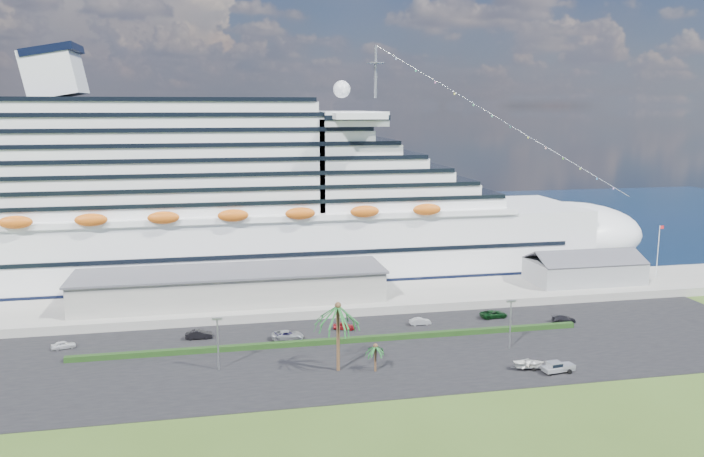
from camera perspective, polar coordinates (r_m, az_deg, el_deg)
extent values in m
plane|color=#354E1A|center=(106.24, 4.68, -12.11)|extent=(420.00, 420.00, 0.00)
cube|color=black|center=(116.10, 3.15, -10.08)|extent=(140.00, 38.00, 0.12)
cube|color=gray|center=(142.69, 0.19, -5.83)|extent=(240.00, 20.00, 1.80)
cube|color=black|center=(229.58, -4.38, 0.04)|extent=(420.00, 160.00, 0.02)
cube|color=silver|center=(161.74, -8.51, -1.44)|extent=(160.00, 30.00, 16.00)
ellipsoid|color=silver|center=(183.92, 17.22, -0.39)|extent=(40.00, 30.00, 16.00)
cube|color=black|center=(163.23, -8.45, -3.78)|extent=(164.00, 30.60, 2.40)
cube|color=silver|center=(158.72, -13.07, 6.06)|extent=(128.00, 26.00, 24.80)
cube|color=silver|center=(161.29, -0.57, 9.16)|extent=(14.00, 38.00, 3.20)
cube|color=silver|center=(161.68, -23.50, 11.74)|extent=(11.58, 14.00, 11.58)
cylinder|color=gray|center=(162.99, 1.97, 12.89)|extent=(0.70, 0.70, 12.00)
ellipsoid|color=#C85812|center=(144.31, -9.85, 1.07)|extent=(90.00, 2.40, 2.60)
ellipsoid|color=#C85812|center=(175.59, -10.18, 2.66)|extent=(90.00, 2.40, 2.60)
cube|color=black|center=(161.59, -8.52, -1.17)|extent=(144.00, 30.40, 0.90)
cube|color=gray|center=(138.92, -9.99, -4.76)|extent=(60.00, 14.00, 6.00)
cube|color=#4C4C54|center=(138.17, -10.03, -3.52)|extent=(61.00, 15.00, 0.40)
cube|color=gray|center=(160.38, 18.73, -3.37)|extent=(24.00, 12.00, 4.80)
cube|color=#4C4C54|center=(157.09, 19.35, -2.33)|extent=(24.00, 6.31, 2.74)
cube|color=#4C4C54|center=(162.14, 18.28, -1.89)|extent=(24.00, 6.31, 2.74)
cylinder|color=silver|center=(169.34, 24.08, -1.77)|extent=(0.16, 0.16, 12.00)
cube|color=red|center=(168.65, 24.35, 0.10)|extent=(1.00, 0.04, 0.70)
cube|color=black|center=(118.88, -1.25, -9.31)|extent=(88.00, 1.10, 0.90)
cylinder|color=gray|center=(108.48, -11.08, -9.46)|extent=(0.24, 0.24, 8.00)
cube|color=gray|center=(107.18, -11.15, -7.39)|extent=(1.60, 0.35, 0.35)
cylinder|color=gray|center=(118.59, 13.02, -7.82)|extent=(0.24, 0.24, 8.00)
cube|color=gray|center=(117.41, 13.10, -5.92)|extent=(1.60, 0.35, 0.35)
cylinder|color=#47301E|center=(105.86, -1.16, -9.12)|extent=(0.54, 0.54, 10.50)
sphere|color=#47301E|center=(104.24, -1.17, -6.39)|extent=(0.98, 0.98, 0.98)
cylinder|color=#47301E|center=(106.63, 1.95, -10.78)|extent=(0.35, 0.35, 4.20)
sphere|color=#47301E|center=(105.90, 1.96, -9.72)|extent=(0.73, 0.73, 0.73)
imported|color=silver|center=(125.92, -22.87, -8.91)|extent=(4.16, 2.57, 1.32)
imported|color=black|center=(123.89, -12.60, -8.59)|extent=(4.70, 1.74, 1.53)
imported|color=#94979C|center=(121.19, -5.37, -8.81)|extent=(5.83, 3.24, 1.54)
imported|color=#15103B|center=(121.55, -5.37, -8.80)|extent=(4.99, 3.13, 1.35)
imported|color=maroon|center=(125.79, -0.66, -8.09)|extent=(4.27, 2.55, 1.36)
imported|color=#9DA0A4|center=(129.01, 5.69, -7.69)|extent=(3.97, 1.41, 1.30)
imported|color=black|center=(135.25, 11.70, -6.97)|extent=(5.45, 2.85, 1.47)
imported|color=black|center=(135.89, 17.19, -7.18)|extent=(4.75, 2.76, 1.29)
cylinder|color=black|center=(109.66, 16.16, -11.49)|extent=(0.75, 0.34, 0.73)
cylinder|color=black|center=(111.08, 15.75, -11.19)|extent=(0.75, 0.34, 0.73)
cylinder|color=black|center=(111.11, 17.65, -11.28)|extent=(0.75, 0.34, 0.73)
cylinder|color=black|center=(112.51, 17.21, -10.98)|extent=(0.75, 0.34, 0.73)
cube|color=#B5B8BD|center=(111.03, 16.77, -11.07)|extent=(5.10, 2.41, 0.64)
cube|color=#B5B8BD|center=(111.51, 17.39, -10.81)|extent=(2.38, 2.03, 0.50)
cube|color=#B5B8BD|center=(110.52, 16.49, -10.81)|extent=(2.20, 1.96, 0.86)
cube|color=black|center=(110.48, 16.49, -10.76)|extent=(2.02, 1.98, 0.50)
cube|color=#B5B8BD|center=(110.03, 15.79, -11.12)|extent=(1.02, 1.81, 0.32)
cube|color=gray|center=(111.18, 14.50, -11.03)|extent=(4.44, 2.21, 0.11)
cylinder|color=gray|center=(110.37, 13.58, -11.14)|extent=(2.02, 0.39, 0.07)
cylinder|color=black|center=(110.72, 14.86, -11.25)|extent=(0.61, 0.29, 0.59)
cylinder|color=black|center=(112.10, 14.48, -10.96)|extent=(0.61, 0.29, 0.59)
imported|color=white|center=(110.99, 14.51, -10.77)|extent=(5.14, 4.03, 0.97)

